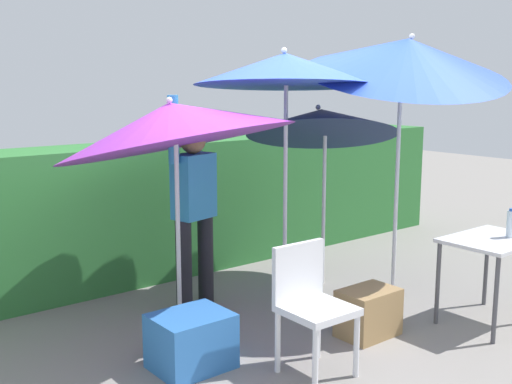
{
  "coord_description": "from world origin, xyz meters",
  "views": [
    {
      "loc": [
        -3.14,
        -3.62,
        1.99
      ],
      "look_at": [
        0.0,
        0.3,
        1.1
      ],
      "focal_mm": 43.94,
      "sensor_mm": 36.0,
      "label": 1
    }
  ],
  "objects": [
    {
      "name": "ground_plane",
      "position": [
        0.0,
        0.0,
        0.0
      ],
      "size": [
        24.0,
        24.0,
        0.0
      ],
      "primitive_type": "plane",
      "color": "gray"
    },
    {
      "name": "hedge_row",
      "position": [
        0.0,
        1.98,
        0.69
      ],
      "size": [
        8.0,
        0.7,
        1.37
      ],
      "primitive_type": "cube",
      "color": "#2D7033",
      "rests_on": "ground_plane"
    },
    {
      "name": "umbrella_rainbow",
      "position": [
        -0.63,
        0.54,
        1.67
      ],
      "size": [
        1.91,
        1.89,
        2.09
      ],
      "color": "silver",
      "rests_on": "ground_plane"
    },
    {
      "name": "umbrella_orange",
      "position": [
        1.28,
        -0.16,
        2.19
      ],
      "size": [
        1.84,
        1.78,
        2.66
      ],
      "color": "silver",
      "rests_on": "ground_plane"
    },
    {
      "name": "umbrella_yellow",
      "position": [
        1.1,
        0.68,
        1.6
      ],
      "size": [
        1.53,
        1.48,
        2.01
      ],
      "color": "silver",
      "rests_on": "ground_plane"
    },
    {
      "name": "umbrella_navy",
      "position": [
        0.44,
        0.46,
        2.09
      ],
      "size": [
        1.58,
        1.58,
        2.31
      ],
      "color": "silver",
      "rests_on": "ground_plane"
    },
    {
      "name": "person_vendor",
      "position": [
        -0.24,
        0.87,
        0.93
      ],
      "size": [
        0.56,
        0.3,
        1.88
      ],
      "color": "black",
      "rests_on": "ground_plane"
    },
    {
      "name": "chair_plastic",
      "position": [
        -0.29,
        -0.66,
        0.51
      ],
      "size": [
        0.45,
        0.45,
        0.89
      ],
      "color": "silver",
      "rests_on": "ground_plane"
    },
    {
      "name": "cooler_box",
      "position": [
        -0.91,
        -0.11,
        0.2
      ],
      "size": [
        0.53,
        0.43,
        0.39
      ],
      "primitive_type": "cube",
      "color": "#2D6BB7",
      "rests_on": "ground_plane"
    },
    {
      "name": "crate_cardboard",
      "position": [
        0.49,
        -0.51,
        0.19
      ],
      "size": [
        0.46,
        0.32,
        0.38
      ],
      "primitive_type": "cube",
      "color": "#9E7A4C",
      "rests_on": "ground_plane"
    },
    {
      "name": "folding_table",
      "position": [
        1.49,
        -0.95,
        0.64
      ],
      "size": [
        0.8,
        0.6,
        0.73
      ],
      "color": "#4C4C51",
      "rests_on": "ground_plane"
    },
    {
      "name": "bottle_water",
      "position": [
        1.62,
        -1.02,
        0.84
      ],
      "size": [
        0.07,
        0.07,
        0.24
      ],
      "color": "silver",
      "rests_on": "folding_table"
    }
  ]
}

